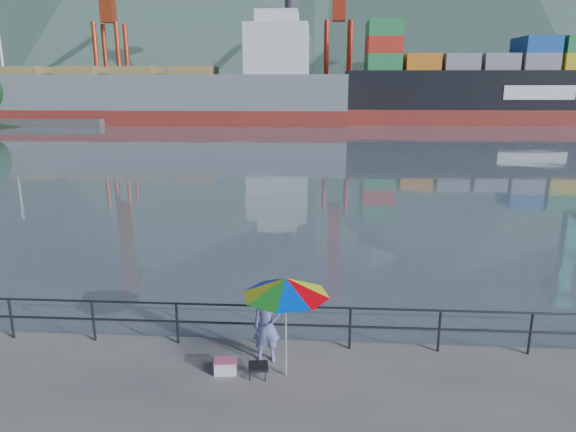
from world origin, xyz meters
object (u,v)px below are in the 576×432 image
object	(u,v)px
beach_umbrella	(286,287)
fisherman	(267,326)
bulk_carrier	(171,95)
container_ship	(539,83)
cooler_bag	(226,367)

from	to	relation	value
beach_umbrella	fisherman	bearing A→B (deg)	128.11
bulk_carrier	container_ship	world-z (taller)	container_ship
beach_umbrella	cooler_bag	bearing A→B (deg)	179.55
fisherman	beach_umbrella	xyz separation A→B (m)	(0.46, -0.58, 1.17)
beach_umbrella	cooler_bag	size ratio (longest dim) A/B	4.73
bulk_carrier	fisherman	bearing A→B (deg)	-72.46
bulk_carrier	container_ship	distance (m)	55.59
bulk_carrier	container_ship	xyz separation A→B (m)	(55.42, 3.97, 1.82)
cooler_bag	bulk_carrier	bearing A→B (deg)	100.21
fisherman	container_ship	world-z (taller)	container_ship
cooler_bag	bulk_carrier	size ratio (longest dim) A/B	0.01
cooler_bag	container_ship	size ratio (longest dim) A/B	0.01
cooler_bag	container_ship	bearing A→B (deg)	57.85
fisherman	beach_umbrella	bearing A→B (deg)	-57.99
fisherman	cooler_bag	bearing A→B (deg)	-150.91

